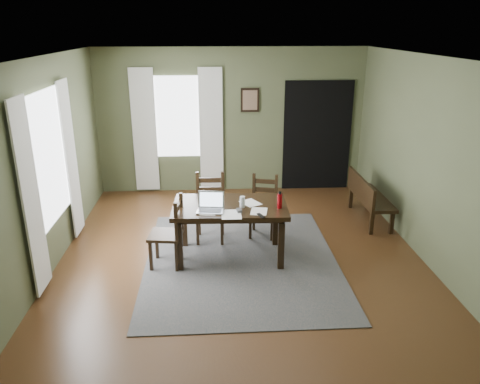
{
  "coord_description": "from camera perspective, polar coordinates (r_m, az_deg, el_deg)",
  "views": [
    {
      "loc": [
        -0.37,
        -5.73,
        3.06
      ],
      "look_at": [
        0.0,
        0.3,
        0.9
      ],
      "focal_mm": 35.0,
      "sensor_mm": 36.0,
      "label": 1
    }
  ],
  "objects": [
    {
      "name": "computer_mouse",
      "position": [
        6.06,
        -0.11,
        -2.26
      ],
      "size": [
        0.07,
        0.11,
        0.04
      ],
      "primitive_type": "cube",
      "rotation": [
        0.0,
        0.0,
        0.12
      ],
      "color": "#3F3F42",
      "rests_on": "dining_table"
    },
    {
      "name": "chair_back_left",
      "position": [
        6.96,
        -3.65,
        -2.0
      ],
      "size": [
        0.46,
        0.46,
        1.0
      ],
      "rotation": [
        0.0,
        0.0,
        -0.05
      ],
      "color": "black",
      "rests_on": "rug"
    },
    {
      "name": "window_back",
      "position": [
        8.87,
        -7.64,
        9.05
      ],
      "size": [
        1.0,
        0.01,
        1.5
      ],
      "color": "white",
      "rests_on": "ground"
    },
    {
      "name": "rug",
      "position": [
        6.5,
        0.17,
        -8.34
      ],
      "size": [
        2.6,
        3.2,
        0.01
      ],
      "color": "#434343",
      "rests_on": "ground"
    },
    {
      "name": "room_shell",
      "position": [
        5.87,
        0.18,
        7.33
      ],
      "size": [
        5.02,
        6.02,
        2.71
      ],
      "color": "#4F5839",
      "rests_on": "ground"
    },
    {
      "name": "tv_remote",
      "position": [
        5.93,
        2.58,
        -2.9
      ],
      "size": [
        0.1,
        0.16,
        0.02
      ],
      "primitive_type": "cube",
      "rotation": [
        0.0,
        0.0,
        0.39
      ],
      "color": "black",
      "rests_on": "dining_table"
    },
    {
      "name": "dining_table",
      "position": [
        6.33,
        -1.22,
        -2.38
      ],
      "size": [
        1.56,
        0.97,
        0.77
      ],
      "rotation": [
        0.0,
        0.0,
        -0.04
      ],
      "color": "black",
      "rests_on": "rug"
    },
    {
      "name": "paper_a",
      "position": [
        6.08,
        -3.86,
        -2.39
      ],
      "size": [
        0.23,
        0.29,
        0.0
      ],
      "primitive_type": "cube",
      "rotation": [
        0.0,
        0.0,
        -0.13
      ],
      "color": "white",
      "rests_on": "dining_table"
    },
    {
      "name": "water_bottle",
      "position": [
        6.17,
        4.86,
        -1.05
      ],
      "size": [
        0.07,
        0.07,
        0.23
      ],
      "rotation": [
        0.0,
        0.0,
        0.13
      ],
      "color": "#A90D13",
      "rests_on": "dining_table"
    },
    {
      "name": "bench",
      "position": [
        7.92,
        15.27,
        -0.34
      ],
      "size": [
        0.42,
        1.31,
        0.74
      ],
      "rotation": [
        0.0,
        0.0,
        1.57
      ],
      "color": "black",
      "rests_on": "ground"
    },
    {
      "name": "curtain_left_far",
      "position": [
        7.3,
        -19.91,
        3.72
      ],
      "size": [
        0.03,
        0.48,
        2.3
      ],
      "color": "silver",
      "rests_on": "ground"
    },
    {
      "name": "paper_e",
      "position": [
        5.98,
        -1.06,
        -2.75
      ],
      "size": [
        0.25,
        0.33,
        0.0
      ],
      "primitive_type": "cube",
      "rotation": [
        0.0,
        0.0,
        -0.0
      ],
      "color": "white",
      "rests_on": "dining_table"
    },
    {
      "name": "framed_picture",
      "position": [
        8.82,
        1.22,
        11.14
      ],
      "size": [
        0.34,
        0.03,
        0.44
      ],
      "color": "black",
      "rests_on": "ground"
    },
    {
      "name": "chair_back_right",
      "position": [
        7.12,
        2.88,
        -1.82
      ],
      "size": [
        0.49,
        0.49,
        0.92
      ],
      "rotation": [
        0.0,
        0.0,
        -0.26
      ],
      "color": "black",
      "rests_on": "rug"
    },
    {
      "name": "curtain_back_right",
      "position": [
        8.86,
        -3.54,
        7.54
      ],
      "size": [
        0.44,
        0.03,
        2.3
      ],
      "color": "silver",
      "rests_on": "ground"
    },
    {
      "name": "drinking_glass",
      "position": [
        6.19,
        0.29,
        -1.21
      ],
      "size": [
        0.07,
        0.07,
        0.15
      ],
      "primitive_type": "cylinder",
      "rotation": [
        0.0,
        0.0,
        -0.02
      ],
      "color": "silver",
      "rests_on": "dining_table"
    },
    {
      "name": "paper_b",
      "position": [
        6.08,
        2.32,
        -2.37
      ],
      "size": [
        0.25,
        0.31,
        0.0
      ],
      "primitive_type": "cube",
      "rotation": [
        0.0,
        0.0,
        -0.18
      ],
      "color": "white",
      "rests_on": "dining_table"
    },
    {
      "name": "curtain_left_near",
      "position": [
        5.81,
        -24.15,
        -0.77
      ],
      "size": [
        0.03,
        0.48,
        2.3
      ],
      "color": "silver",
      "rests_on": "ground"
    },
    {
      "name": "chair_end",
      "position": [
        6.26,
        -8.6,
        -4.97
      ],
      "size": [
        0.47,
        0.47,
        0.96
      ],
      "rotation": [
        0.0,
        0.0,
        -1.7
      ],
      "color": "black",
      "rests_on": "rug"
    },
    {
      "name": "ground",
      "position": [
        6.51,
        0.17,
        -8.42
      ],
      "size": [
        5.0,
        6.0,
        0.01
      ],
      "color": "#492C16"
    },
    {
      "name": "window_left",
      "position": [
        6.49,
        -22.32,
        3.82
      ],
      "size": [
        0.01,
        1.3,
        1.7
      ],
      "color": "white",
      "rests_on": "ground"
    },
    {
      "name": "doorway_back",
      "position": [
        9.15,
        9.38,
        6.74
      ],
      "size": [
        1.3,
        0.03,
        2.1
      ],
      "color": "black",
      "rests_on": "ground"
    },
    {
      "name": "curtain_back_left",
      "position": [
        8.95,
        -11.57,
        7.3
      ],
      "size": [
        0.44,
        0.03,
        2.3
      ],
      "color": "silver",
      "rests_on": "ground"
    },
    {
      "name": "laptop",
      "position": [
        6.11,
        -3.59,
        -1.67
      ],
      "size": [
        0.38,
        0.31,
        0.23
      ],
      "rotation": [
        0.0,
        0.0,
        -0.13
      ],
      "color": "#B7B7BC",
      "rests_on": "dining_table"
    },
    {
      "name": "paper_c",
      "position": [
        6.36,
        1.29,
        -1.33
      ],
      "size": [
        0.32,
        0.35,
        0.0
      ],
      "primitive_type": "cube",
      "rotation": [
        0.0,
        0.0,
        0.52
      ],
      "color": "white",
      "rests_on": "dining_table"
    }
  ]
}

